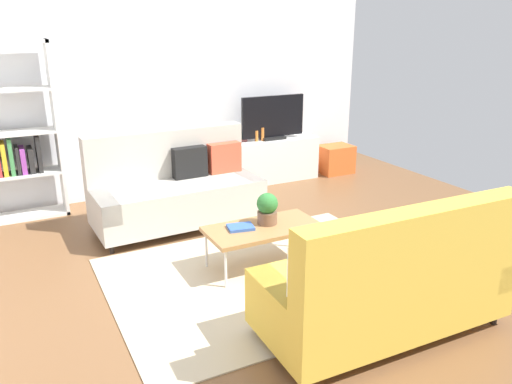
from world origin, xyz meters
name	(u,v)px	position (x,y,z in m)	size (l,w,h in m)	color
ground_plane	(251,267)	(0.00, 0.00, 0.00)	(7.68, 7.68, 0.00)	brown
wall_far	(159,87)	(0.00, 2.80, 1.45)	(6.40, 0.12, 2.90)	silver
area_rug	(268,275)	(0.06, -0.24, 0.01)	(2.90, 2.20, 0.01)	beige
couch_beige	(177,189)	(-0.27, 1.39, 0.45)	(1.93, 0.91, 1.10)	#B2ADA3
couch_green	(387,282)	(0.40, -1.46, 0.44)	(1.92, 0.88, 1.10)	gold
coffee_table	(263,229)	(0.11, -0.04, 0.39)	(1.10, 0.56, 0.42)	#9E7042
tv_console	(272,160)	(1.58, 2.46, 0.32)	(1.40, 0.44, 0.64)	silver
tv	(273,118)	(1.58, 2.44, 0.95)	(1.00, 0.20, 0.64)	black
bookshelf	(7,141)	(-1.94, 2.48, 0.96)	(1.10, 0.36, 2.10)	white
storage_trunk	(335,159)	(2.68, 2.36, 0.22)	(0.52, 0.40, 0.44)	orange
potted_plant	(267,208)	(0.18, 0.02, 0.58)	(0.21, 0.21, 0.31)	brown
table_book_0	(241,227)	(-0.10, 0.02, 0.43)	(0.24, 0.18, 0.03)	#3359B2
vase_0	(235,137)	(1.00, 2.51, 0.71)	(0.08, 0.08, 0.15)	#33B29E
vase_1	(244,135)	(1.15, 2.51, 0.73)	(0.10, 0.10, 0.18)	#B24C4C
bottle_0	(257,136)	(1.30, 2.42, 0.72)	(0.05, 0.05, 0.16)	orange
bottle_1	(262,134)	(1.40, 2.42, 0.74)	(0.05, 0.05, 0.19)	orange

